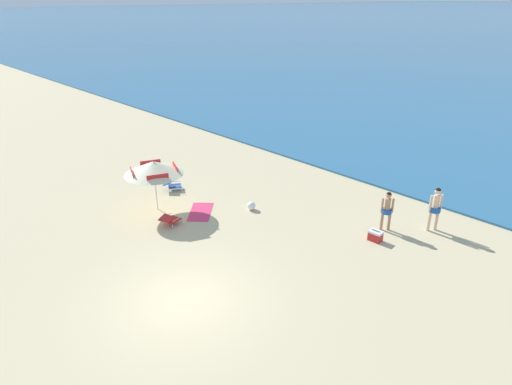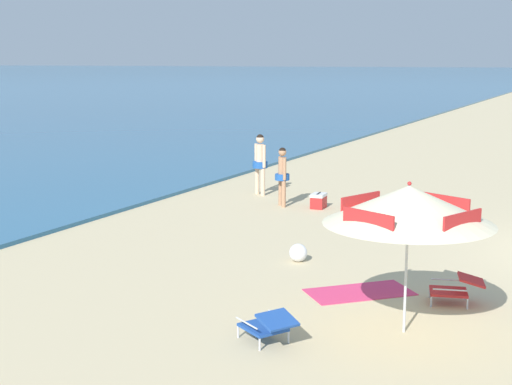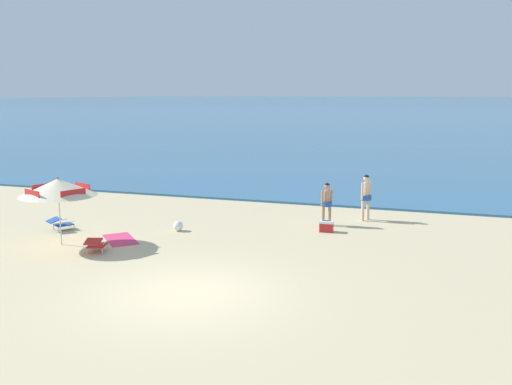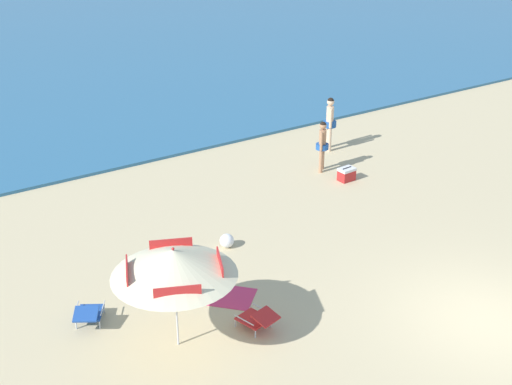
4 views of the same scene
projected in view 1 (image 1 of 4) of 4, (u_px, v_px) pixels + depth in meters
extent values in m
plane|color=#CCB78C|center=(184.00, 300.00, 13.41)|extent=(800.00, 800.00, 0.00)
cylinder|color=silver|center=(156.00, 186.00, 18.64)|extent=(0.04, 0.04, 2.20)
cone|color=beige|center=(154.00, 168.00, 18.30)|extent=(2.59, 2.60, 0.57)
cube|color=red|center=(175.00, 168.00, 18.65)|extent=(0.82, 0.36, 0.31)
cube|color=red|center=(150.00, 164.00, 19.11)|extent=(0.36, 0.82, 0.31)
cube|color=red|center=(132.00, 173.00, 18.05)|extent=(0.82, 0.36, 0.31)
cube|color=red|center=(158.00, 178.00, 17.59)|extent=(0.36, 0.82, 0.31)
sphere|color=red|center=(153.00, 161.00, 18.18)|extent=(0.06, 0.06, 0.06)
cube|color=red|center=(172.00, 220.00, 17.75)|extent=(0.66, 0.72, 0.04)
cube|color=red|center=(166.00, 218.00, 17.39)|extent=(0.59, 0.53, 0.14)
cylinder|color=silver|center=(172.00, 218.00, 18.14)|extent=(0.03, 0.03, 0.18)
cylinder|color=silver|center=(182.00, 221.00, 17.91)|extent=(0.03, 0.03, 0.18)
cylinder|color=silver|center=(163.00, 224.00, 17.69)|extent=(0.03, 0.03, 0.18)
cylinder|color=silver|center=(172.00, 227.00, 17.46)|extent=(0.03, 0.03, 0.18)
cylinder|color=silver|center=(167.00, 216.00, 17.84)|extent=(0.17, 0.53, 0.02)
cylinder|color=silver|center=(177.00, 219.00, 17.57)|extent=(0.17, 0.53, 0.02)
cube|color=#1E4799|center=(175.00, 186.00, 20.90)|extent=(0.75, 0.78, 0.04)
cube|color=#1E4799|center=(167.00, 182.00, 20.74)|extent=(0.64, 0.61, 0.15)
cylinder|color=silver|center=(181.00, 186.00, 21.22)|extent=(0.03, 0.03, 0.18)
cylinder|color=silver|center=(182.00, 190.00, 20.79)|extent=(0.03, 0.03, 0.18)
cylinder|color=silver|center=(169.00, 187.00, 21.10)|extent=(0.03, 0.03, 0.18)
cylinder|color=silver|center=(169.00, 191.00, 20.67)|extent=(0.03, 0.03, 0.18)
cylinder|color=silver|center=(174.00, 182.00, 21.10)|extent=(0.30, 0.48, 0.02)
cylinder|color=silver|center=(175.00, 186.00, 20.60)|extent=(0.30, 0.48, 0.02)
cylinder|color=tan|center=(389.00, 221.00, 17.26)|extent=(0.12, 0.12, 0.80)
cylinder|color=tan|center=(382.00, 221.00, 17.27)|extent=(0.12, 0.12, 0.80)
cylinder|color=#1E51A3|center=(387.00, 211.00, 17.09)|extent=(0.40, 0.40, 0.17)
cylinder|color=tan|center=(388.00, 205.00, 16.99)|extent=(0.22, 0.22, 0.56)
cylinder|color=tan|center=(393.00, 206.00, 16.98)|extent=(0.09, 0.09, 0.60)
cylinder|color=tan|center=(382.00, 205.00, 17.01)|extent=(0.09, 0.09, 0.60)
sphere|color=tan|center=(389.00, 195.00, 16.81)|extent=(0.22, 0.22, 0.22)
sphere|color=black|center=(389.00, 194.00, 16.80)|extent=(0.20, 0.20, 0.20)
cylinder|color=beige|center=(429.00, 220.00, 17.19)|extent=(0.13, 0.13, 0.89)
cylinder|color=beige|center=(436.00, 220.00, 17.25)|extent=(0.13, 0.13, 0.89)
cylinder|color=#1E51A3|center=(435.00, 209.00, 17.03)|extent=(0.44, 0.44, 0.18)
cylinder|color=beige|center=(436.00, 202.00, 16.91)|extent=(0.24, 0.24, 0.63)
cylinder|color=beige|center=(431.00, 203.00, 16.87)|extent=(0.10, 0.10, 0.67)
cylinder|color=beige|center=(441.00, 202.00, 16.96)|extent=(0.10, 0.10, 0.67)
sphere|color=beige|center=(438.00, 191.00, 16.72)|extent=(0.24, 0.24, 0.24)
sphere|color=black|center=(438.00, 191.00, 16.70)|extent=(0.22, 0.22, 0.22)
cube|color=red|center=(375.00, 237.00, 16.60)|extent=(0.50, 0.38, 0.32)
cube|color=white|center=(376.00, 232.00, 16.52)|extent=(0.52, 0.39, 0.08)
cylinder|color=black|center=(376.00, 231.00, 16.49)|extent=(0.34, 0.05, 0.02)
sphere|color=white|center=(251.00, 206.00, 18.98)|extent=(0.36, 0.36, 0.36)
cube|color=#DB3866|center=(201.00, 212.00, 18.84)|extent=(1.90, 1.92, 0.01)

